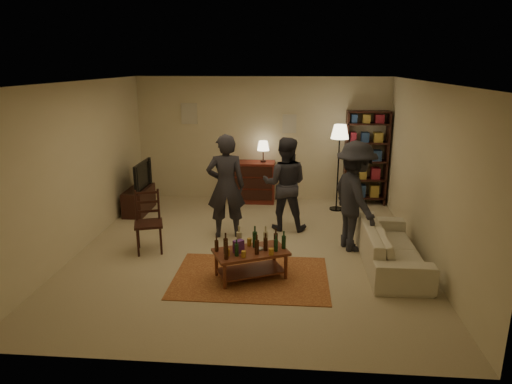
# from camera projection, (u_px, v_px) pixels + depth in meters

# --- Properties ---
(floor) EXTENTS (6.00, 6.00, 0.00)m
(floor) POSITION_uv_depth(u_px,v_px,m) (249.00, 250.00, 7.53)
(floor) COLOR #C6B793
(floor) RESTS_ON ground
(room_shell) EXTENTS (6.00, 6.00, 6.00)m
(room_shell) POSITION_uv_depth(u_px,v_px,m) (232.00, 118.00, 9.94)
(room_shell) COLOR beige
(room_shell) RESTS_ON ground
(rug) EXTENTS (2.20, 1.50, 0.01)m
(rug) POSITION_uv_depth(u_px,v_px,m) (251.00, 277.00, 6.55)
(rug) COLOR brown
(rug) RESTS_ON ground
(coffee_table) EXTENTS (1.16, 0.92, 0.76)m
(coffee_table) POSITION_uv_depth(u_px,v_px,m) (250.00, 253.00, 6.45)
(coffee_table) COLOR brown
(coffee_table) RESTS_ON ground
(dining_chair) EXTENTS (0.56, 0.56, 1.02)m
(dining_chair) POSITION_uv_depth(u_px,v_px,m) (148.00, 219.00, 7.39)
(dining_chair) COLOR black
(dining_chair) RESTS_ON ground
(tv_stand) EXTENTS (0.40, 1.00, 1.06)m
(tv_stand) POSITION_uv_depth(u_px,v_px,m) (139.00, 194.00, 9.34)
(tv_stand) COLOR black
(tv_stand) RESTS_ON ground
(dresser) EXTENTS (1.00, 0.50, 1.36)m
(dresser) POSITION_uv_depth(u_px,v_px,m) (252.00, 181.00, 10.02)
(dresser) COLOR maroon
(dresser) RESTS_ON ground
(bookshelf) EXTENTS (0.90, 0.34, 2.02)m
(bookshelf) POSITION_uv_depth(u_px,v_px,m) (366.00, 157.00, 9.74)
(bookshelf) COLOR black
(bookshelf) RESTS_ON ground
(floor_lamp) EXTENTS (0.36, 0.36, 1.78)m
(floor_lamp) POSITION_uv_depth(u_px,v_px,m) (340.00, 138.00, 9.18)
(floor_lamp) COLOR black
(floor_lamp) RESTS_ON ground
(sofa) EXTENTS (0.81, 2.08, 0.61)m
(sofa) POSITION_uv_depth(u_px,v_px,m) (391.00, 246.00, 6.89)
(sofa) COLOR beige
(sofa) RESTS_ON ground
(person_left) EXTENTS (0.73, 0.55, 1.83)m
(person_left) POSITION_uv_depth(u_px,v_px,m) (226.00, 186.00, 7.89)
(person_left) COLOR #24232A
(person_left) RESTS_ON ground
(person_right) EXTENTS (0.87, 0.70, 1.71)m
(person_right) POSITION_uv_depth(u_px,v_px,m) (285.00, 184.00, 8.27)
(person_right) COLOR #2B2A33
(person_right) RESTS_ON ground
(person_by_sofa) EXTENTS (1.01, 1.31, 1.80)m
(person_by_sofa) POSITION_uv_depth(u_px,v_px,m) (355.00, 197.00, 7.34)
(person_by_sofa) COLOR #23232A
(person_by_sofa) RESTS_ON ground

